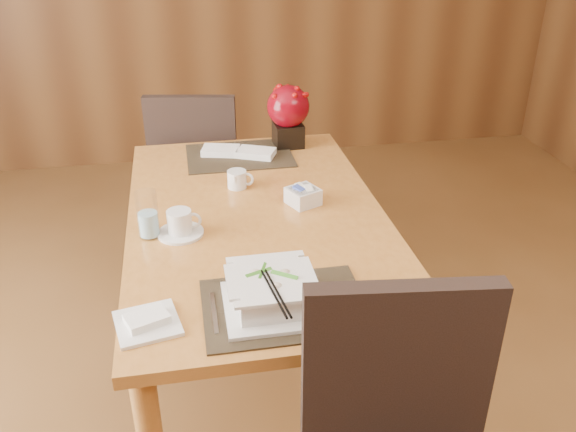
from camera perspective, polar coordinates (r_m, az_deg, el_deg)
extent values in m
cube|color=#C17B35|center=(2.16, -2.88, -0.36)|extent=(0.90, 1.50, 0.04)
cylinder|color=#C17B35|center=(2.94, -12.14, -1.15)|extent=(0.07, 0.07, 0.71)
cylinder|color=#C17B35|center=(1.95, 12.55, -18.86)|extent=(0.07, 0.07, 0.71)
cylinder|color=#C17B35|center=(3.00, 2.85, 0.15)|extent=(0.07, 0.07, 0.71)
cube|color=black|center=(1.69, -0.28, -8.42)|extent=(0.45, 0.33, 0.01)
cube|color=black|center=(2.65, -4.55, 5.66)|extent=(0.45, 0.33, 0.01)
cube|color=white|center=(1.68, -1.57, -8.50)|extent=(0.26, 0.26, 0.01)
cube|color=white|center=(1.65, -1.59, -7.13)|extent=(0.18, 0.18, 0.09)
cylinder|color=#D8CB74|center=(1.65, -1.59, -7.07)|extent=(0.17, 0.17, 0.07)
cylinder|color=white|center=(2.06, -10.02, -1.57)|extent=(0.15, 0.15, 0.01)
cylinder|color=white|center=(2.04, -10.12, -0.50)|extent=(0.09, 0.09, 0.08)
cylinder|color=black|center=(2.02, -10.19, 0.33)|extent=(0.07, 0.07, 0.01)
cylinder|color=silver|center=(2.03, -13.00, 0.14)|extent=(0.09, 0.09, 0.16)
cube|color=white|center=(2.21, 1.42, 1.86)|extent=(0.13, 0.13, 0.06)
cube|color=black|center=(2.74, 0.01, 7.63)|extent=(0.13, 0.13, 0.10)
sphere|color=maroon|center=(2.70, 0.01, 10.22)|extent=(0.19, 0.19, 0.19)
cube|color=white|center=(1.67, -13.01, -9.77)|extent=(0.19, 0.19, 0.01)
cube|color=black|center=(1.50, 10.19, -14.48)|extent=(0.45, 0.10, 0.51)
cube|color=black|center=(3.20, -8.14, 3.41)|extent=(0.51, 0.51, 0.06)
cube|color=black|center=(2.92, -8.98, 6.54)|extent=(0.42, 0.12, 0.48)
cylinder|color=black|center=(3.44, -4.53, 1.16)|extent=(0.03, 0.03, 0.41)
cylinder|color=black|center=(3.13, -4.97, -1.84)|extent=(0.03, 0.03, 0.41)
cylinder|color=black|center=(3.49, -10.47, 1.14)|extent=(0.03, 0.03, 0.41)
cylinder|color=black|center=(3.18, -11.50, -1.82)|extent=(0.03, 0.03, 0.41)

